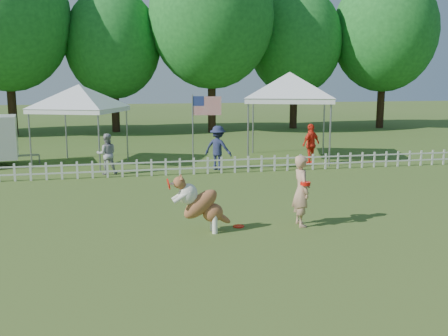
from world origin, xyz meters
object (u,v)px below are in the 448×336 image
Objects in this scene: canopy_tent_left at (81,126)px; spectator_c at (311,144)px; spectator_b at (218,148)px; flag_pole at (193,135)px; spectator_a at (107,154)px; handler at (301,191)px; dog at (201,204)px; canopy_tent_right at (289,117)px; frisbee_on_turf at (239,226)px.

spectator_c is at bearing 10.68° from canopy_tent_left.
spectator_b is (5.05, -2.29, -0.72)m from canopy_tent_left.
spectator_a is (-3.00, 0.57, -0.68)m from flag_pole.
handler is 0.53× the size of canopy_tent_left.
spectator_b is at bearing 5.07° from handler.
spectator_a is at bearing 174.57° from flag_pole.
handler is at bearing 129.49° from spectator_b.
spectator_a is at bearing 103.86° from dog.
flag_pole is at bearing -131.70° from canopy_tent_right.
spectator_a is at bearing -146.62° from canopy_tent_right.
dog is at bearing -163.27° from frisbee_on_turf.
spectator_c is at bearing -53.31° from canopy_tent_right.
canopy_tent_left reaches higher than frisbee_on_turf.
frisbee_on_turf is 0.08× the size of canopy_tent_left.
dog is at bearing 93.54° from handler.
canopy_tent_left is at bearing -70.63° from spectator_a.
flag_pole is at bearing 80.86° from dog.
dog is 0.37× the size of canopy_tent_right.
canopy_tent_right is at bearing 34.90° from flag_pole.
spectator_b is at bearing -22.17° from spectator_c.
canopy_tent_left is 2.71m from spectator_a.
canopy_tent_left is 5.60m from spectator_b.
flag_pole reaches higher than spectator_c.
spectator_c is (4.88, 1.10, -0.60)m from flag_pole.
frisbee_on_turf is 7.41m from spectator_b.
flag_pole is at bearing -16.13° from spectator_c.
dog is 7.80m from spectator_b.
frisbee_on_turf is at bearing 109.20° from spectator_a.
handler is 11.26m from canopy_tent_left.
frisbee_on_turf is (-1.43, 0.19, -0.81)m from handler.
dog is at bearing -91.59° from flag_pole.
frisbee_on_turf is (0.90, 0.27, -0.64)m from dog.
spectator_b reaches higher than spectator_c.
spectator_b is 3.87m from spectator_c.
spectator_c is at bearing 17.98° from flag_pole.
frisbee_on_turf is at bearing 14.46° from dog.
spectator_a is 0.90× the size of spectator_c.
spectator_c is at bearing -21.56° from handler.
spectator_a is at bearing 32.79° from handler.
handler is 7.51m from spectator_b.
handler is 8.67m from spectator_a.
flag_pole is 1.35m from spectator_b.
spectator_c is (3.38, 7.94, -0.02)m from handler.
frisbee_on_turf is 6.80m from flag_pole.
handler reaches higher than spectator_a.
spectator_a is 7.90m from spectator_c.
handler is at bearing 38.10° from spectator_c.
dog is 7.80m from spectator_a.
canopy_tent_right is 2.44× the size of spectator_a.
flag_pole is at bearing 68.11° from spectator_b.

